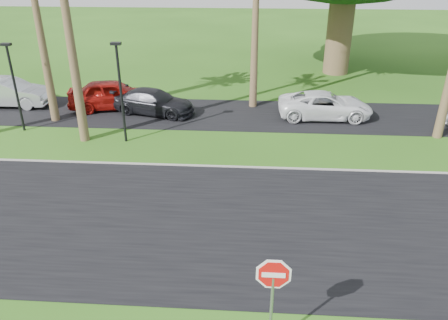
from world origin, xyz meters
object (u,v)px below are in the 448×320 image
Objects in this scene: car_silver at (8,93)px; car_red at (113,95)px; stop_sign_near at (273,286)px; car_minivan at (325,106)px; car_dark at (154,102)px.

car_silver is 6.15m from car_red.
stop_sign_near is 0.53× the size of car_minivan.
car_red is (-8.43, 16.06, -0.95)m from stop_sign_near.
car_red reaches higher than car_minivan.
car_silver is at bearing 76.57° from car_red.
stop_sign_near is 15.74m from car_minivan.
car_dark is 0.91× the size of car_minivan.
car_dark is 9.30m from car_minivan.
car_red is 2.59m from car_dark.
stop_sign_near is 21.76m from car_silver.
car_silver is 1.06× the size of car_dark.
car_minivan is (3.37, 15.34, -1.08)m from stop_sign_near.
car_silver is at bearing 86.53° from car_minivan.
stop_sign_near is 0.58× the size of car_dark.
car_red reaches higher than car_dark.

